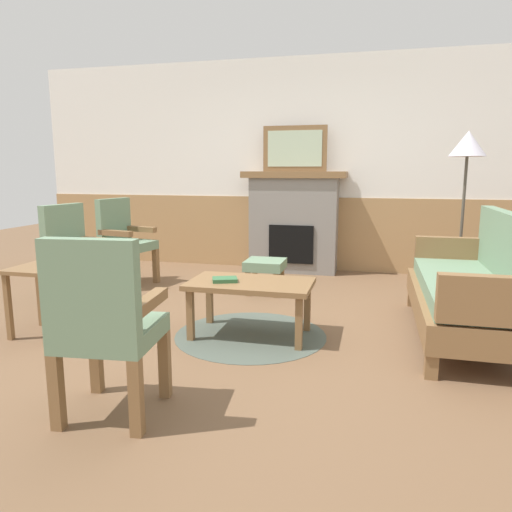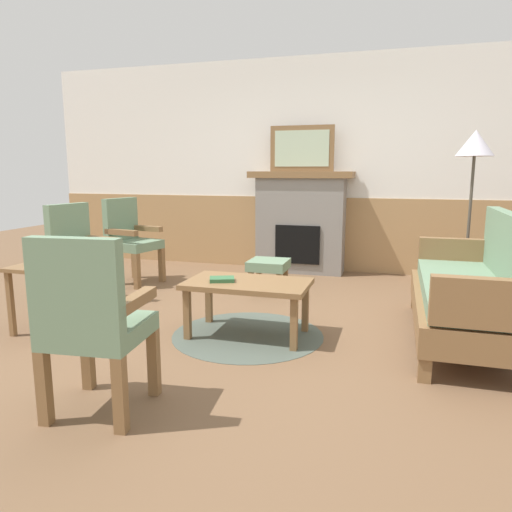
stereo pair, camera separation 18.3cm
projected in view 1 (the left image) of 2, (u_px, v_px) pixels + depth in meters
name	position (u px, v px, depth m)	size (l,w,h in m)	color
ground_plane	(246.00, 328.00, 3.95)	(14.00, 14.00, 0.00)	brown
wall_back	(298.00, 169.00, 6.20)	(7.20, 0.14, 2.70)	white
fireplace	(294.00, 221.00, 6.08)	(1.30, 0.44, 1.28)	gray
framed_picture	(295.00, 149.00, 5.92)	(0.80, 0.04, 0.56)	brown
couch	(470.00, 289.00, 3.66)	(0.70, 1.80, 0.98)	brown
coffee_table	(251.00, 288.00, 3.72)	(0.96, 0.56, 0.44)	brown
round_rug	(251.00, 335.00, 3.79)	(1.20, 1.20, 0.01)	#4C564C
book_on_table	(225.00, 280.00, 3.70)	(0.19, 0.14, 0.03)	#33663D
footstool	(265.00, 267.00, 5.04)	(0.40, 0.40, 0.36)	brown
armchair_near_fireplace	(123.00, 238.00, 5.40)	(0.57, 0.57, 0.98)	brown
armchair_by_window_left	(75.00, 251.00, 4.49)	(0.55, 0.55, 0.98)	brown
armchair_front_left	(105.00, 321.00, 2.43)	(0.52, 0.52, 0.98)	brown
side_table	(43.00, 281.00, 3.74)	(0.44, 0.44, 0.55)	brown
floor_lamp_by_couch	(467.00, 154.00, 4.72)	(0.36, 0.36, 1.68)	#332D28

